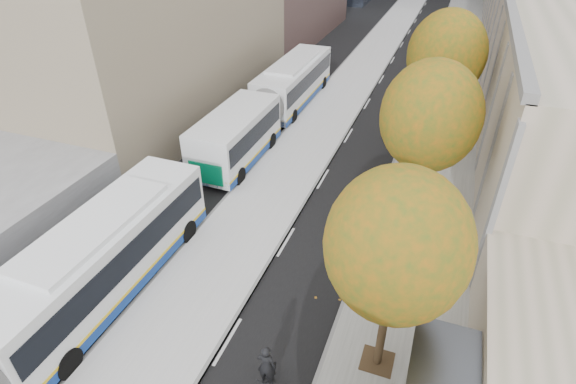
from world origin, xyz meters
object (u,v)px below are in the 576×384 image
at_px(bus_near, 10,343).
at_px(cyclist, 267,375).
at_px(distant_car, 311,71).
at_px(bus_far, 273,101).

distance_m(bus_near, cyclist, 8.16).
distance_m(bus_near, distant_car, 31.88).
distance_m(bus_far, distant_car, 10.37).
xyz_separation_m(bus_near, bus_far, (0.20, 21.56, -0.04)).
xyz_separation_m(bus_far, cyclist, (7.55, -19.19, -0.93)).
xyz_separation_m(bus_near, distant_car, (-0.32, 31.86, -1.16)).
relative_size(bus_near, cyclist, 9.11).
distance_m(bus_far, cyclist, 20.65).
bearing_deg(bus_near, distant_car, 90.87).
bearing_deg(bus_near, cyclist, 17.29).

